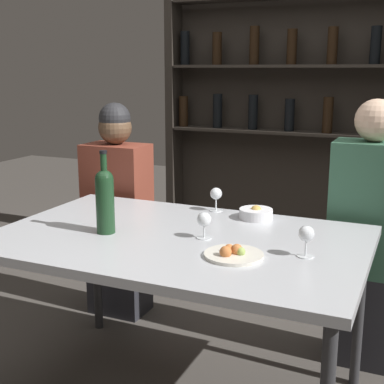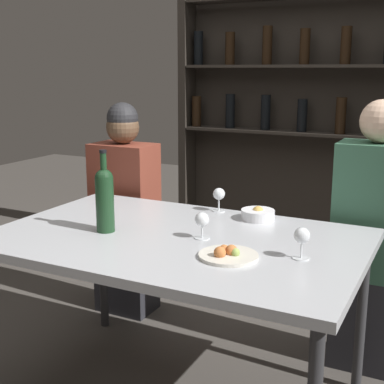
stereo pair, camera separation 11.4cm
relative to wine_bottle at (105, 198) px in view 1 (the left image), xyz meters
The scene contains 10 objects.
dining_table 0.36m from the wine_bottle, 14.84° to the left, with size 1.47×0.94×0.73m.
wine_rack_wall 1.97m from the wine_bottle, 81.58° to the left, with size 1.82×0.21×2.10m.
wine_bottle is the anchor object (origin of this frame).
wine_glass_0 0.58m from the wine_bottle, 60.21° to the left, with size 0.06×0.06×0.11m.
wine_glass_1 0.41m from the wine_bottle, 12.99° to the left, with size 0.06×0.06×0.11m.
wine_glass_2 0.81m from the wine_bottle, ahead, with size 0.06×0.06×0.11m.
food_plate_0 0.59m from the wine_bottle, ahead, with size 0.21×0.21×0.05m.
snack_bowl 0.68m from the wine_bottle, 41.94° to the left, with size 0.15×0.15×0.06m.
seated_person_left 0.87m from the wine_bottle, 118.46° to the left, with size 0.35×0.22×1.20m.
seated_person_right 1.23m from the wine_bottle, 37.06° to the left, with size 0.35×0.22×1.25m.
Camera 1 is at (0.87, -1.84, 1.38)m, focal length 50.00 mm.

